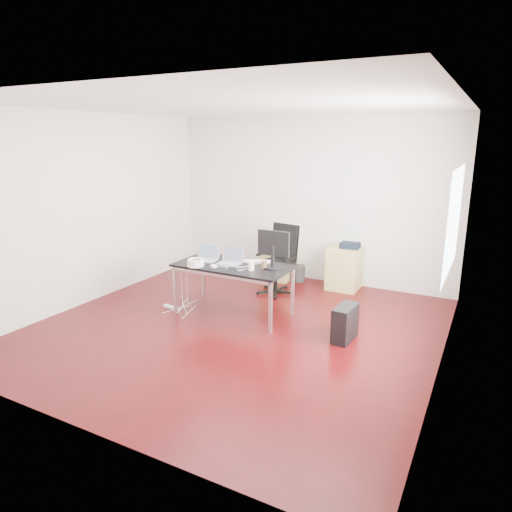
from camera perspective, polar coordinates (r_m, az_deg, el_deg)
The scene contains 18 objects.
room_shell at distance 5.68m, azimuth -2.26°, elevation 4.13°, with size 5.00×5.00×5.00m.
desk at distance 6.32m, azimuth -2.87°, elevation -1.56°, with size 1.60×0.80×0.73m.
office_chair at distance 7.28m, azimuth 2.92°, elevation 0.02°, with size 0.56×0.58×1.08m.
filing_cabinet_left at distance 8.06m, azimuth 2.78°, elevation -0.42°, with size 0.50×0.50×0.70m, color tan.
filing_cabinet_right at distance 7.65m, azimuth 10.98°, elevation -1.50°, with size 0.50×0.50×0.70m, color tan.
pc_tower at distance 5.77m, azimuth 11.05°, elevation -8.23°, with size 0.20×0.45×0.44m, color black.
wastebasket at distance 7.99m, azimuth 5.28°, elevation -2.17°, with size 0.24×0.24×0.28m, color black.
power_strip at distance 6.84m, azimuth -10.50°, elevation -6.35°, with size 0.30×0.06×0.04m, color white.
laptop_left at distance 6.54m, azimuth -6.24°, elevation -0.09°, with size 0.38×0.32×0.23m.
laptop_right at distance 6.34m, azimuth -3.21°, elevation -0.49°, with size 0.34×0.27×0.23m.
monitor at distance 6.08m, azimuth 2.21°, elevation 1.08°, with size 0.45×0.26×0.51m.
keyboard at distance 6.43m, azimuth -0.21°, elevation -0.67°, with size 0.44×0.14×0.02m, color white.
cup_white at distance 6.02m, azimuth -0.63°, elevation -1.25°, with size 0.08×0.08×0.12m, color white.
cup_brown at distance 6.11m, azimuth 0.99°, elevation -1.10°, with size 0.08×0.08×0.10m, color brown.
cable_coil at distance 6.25m, azimuth -7.56°, elevation -0.86°, with size 0.24×0.24×0.11m.
power_adapter at distance 6.21m, azimuth -5.34°, elevation -1.27°, with size 0.07×0.07×0.03m, color white.
speaker at distance 7.99m, azimuth 2.71°, elevation 2.69°, with size 0.09×0.08×0.18m, color #9E9E9E.
navy_garment at distance 7.52m, azimuth 11.68°, elevation 1.30°, with size 0.30×0.24×0.09m, color black.
Camera 1 is at (2.84, -4.83, 2.43)m, focal length 32.00 mm.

